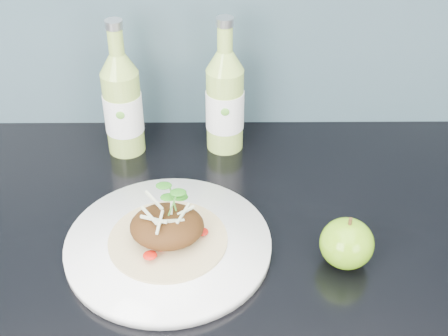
{
  "coord_description": "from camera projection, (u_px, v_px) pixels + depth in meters",
  "views": [
    {
      "loc": [
        0.03,
        0.98,
        1.52
      ],
      "look_at": [
        0.04,
        1.7,
        1.0
      ],
      "focal_mm": 50.0,
      "sensor_mm": 36.0,
      "label": 1
    }
  ],
  "objects": [
    {
      "name": "pork_taco",
      "position": [
        167.0,
        225.0,
        0.87
      ],
      "size": [
        0.17,
        0.17,
        0.1
      ],
      "color": "tan",
      "rests_on": "dinner_plate"
    },
    {
      "name": "dinner_plate",
      "position": [
        168.0,
        245.0,
        0.89
      ],
      "size": [
        0.34,
        0.34,
        0.02
      ],
      "color": "white",
      "rests_on": "kitchen_counter"
    },
    {
      "name": "cider_bottle_left",
      "position": [
        123.0,
        104.0,
        1.05
      ],
      "size": [
        0.08,
        0.08,
        0.24
      ],
      "rotation": [
        0.0,
        0.0,
        -0.37
      ],
      "color": "#92B34A",
      "rests_on": "kitchen_counter"
    },
    {
      "name": "green_apple",
      "position": [
        347.0,
        243.0,
        0.85
      ],
      "size": [
        0.09,
        0.09,
        0.08
      ],
      "rotation": [
        0.0,
        0.0,
        -0.15
      ],
      "color": "#50880E",
      "rests_on": "kitchen_counter"
    },
    {
      "name": "cider_bottle_right",
      "position": [
        225.0,
        101.0,
        1.05
      ],
      "size": [
        0.08,
        0.08,
        0.24
      ],
      "rotation": [
        0.0,
        0.0,
        0.19
      ],
      "color": "#9ABE4F",
      "rests_on": "kitchen_counter"
    }
  ]
}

